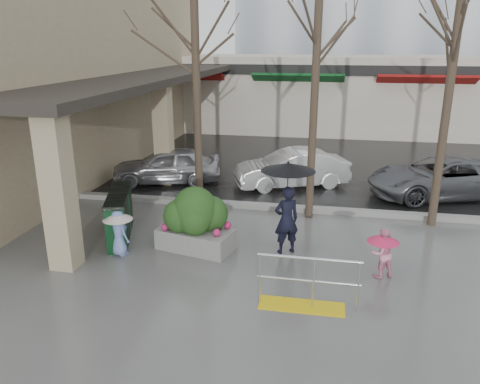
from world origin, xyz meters
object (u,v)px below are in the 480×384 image
(news_boxes, at_px, (120,215))
(car_b, at_px, (292,169))
(tree_mideast, at_px, (456,36))
(car_a, at_px, (167,165))
(car_c, at_px, (441,177))
(tree_midwest, at_px, (318,21))
(child_blue, at_px, (119,228))
(planter, at_px, (196,220))
(woman, at_px, (287,198))
(tree_west, at_px, (195,28))
(child_pink, at_px, (382,249))
(handrail, at_px, (306,289))

(news_boxes, distance_m, car_b, 6.48)
(tree_mideast, distance_m, car_a, 9.69)
(tree_mideast, distance_m, car_c, 5.02)
(news_boxes, bearing_deg, tree_midwest, 8.36)
(child_blue, height_order, news_boxes, news_boxes)
(tree_midwest, height_order, car_a, tree_midwest)
(planter, relative_size, car_c, 0.43)
(child_blue, height_order, planter, planter)
(woman, height_order, news_boxes, woman)
(car_b, bearing_deg, car_a, -107.77)
(car_a, height_order, car_c, same)
(child_blue, distance_m, car_c, 10.13)
(tree_west, relative_size, car_c, 1.50)
(tree_mideast, distance_m, child_blue, 9.21)
(news_boxes, bearing_deg, child_pink, -27.29)
(tree_mideast, distance_m, child_pink, 5.61)
(child_pink, distance_m, car_a, 8.85)
(tree_midwest, height_order, child_pink, tree_midwest)
(tree_midwest, distance_m, woman, 4.63)
(handrail, distance_m, woman, 2.58)
(handrail, distance_m, car_b, 7.68)
(tree_west, xyz_separation_m, tree_midwest, (3.20, 0.00, 0.15))
(tree_midwest, xyz_separation_m, car_c, (4.01, 2.61, -4.60))
(woman, bearing_deg, car_c, -158.33)
(handrail, bearing_deg, tree_mideast, 56.81)
(handrail, height_order, news_boxes, news_boxes)
(child_pink, relative_size, planter, 0.56)
(tree_west, height_order, planter, tree_west)
(woman, relative_size, news_boxes, 1.03)
(tree_mideast, relative_size, planter, 3.37)
(woman, relative_size, child_blue, 2.02)
(tree_mideast, bearing_deg, tree_midwest, 180.00)
(tree_west, xyz_separation_m, child_blue, (-1.00, -3.32, -4.41))
(planter, bearing_deg, tree_midwest, 46.29)
(tree_midwest, distance_m, planter, 5.81)
(news_boxes, height_order, car_a, car_a)
(handrail, bearing_deg, news_boxes, 152.97)
(child_pink, distance_m, news_boxes, 6.34)
(child_pink, xyz_separation_m, news_boxes, (-6.27, 0.94, -0.04))
(woman, xyz_separation_m, news_boxes, (-4.19, 0.12, -0.76))
(tree_midwest, height_order, child_blue, tree_midwest)
(tree_midwest, bearing_deg, car_b, 104.71)
(tree_midwest, bearing_deg, tree_west, -180.00)
(news_boxes, bearing_deg, planter, -27.07)
(handrail, bearing_deg, car_b, 96.75)
(woman, distance_m, child_pink, 2.35)
(tree_midwest, bearing_deg, child_pink, -63.44)
(woman, xyz_separation_m, child_blue, (-3.77, -0.84, -0.68))
(tree_midwest, height_order, planter, tree_midwest)
(planter, bearing_deg, car_b, 71.79)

